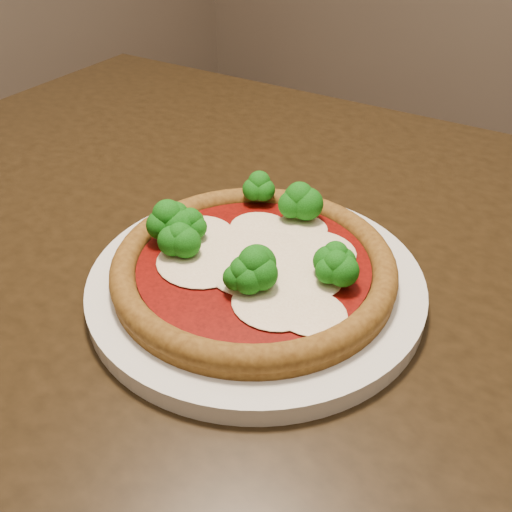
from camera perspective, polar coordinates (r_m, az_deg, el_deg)
The scene contains 3 objects.
dining_table at distance 0.66m, azimuth -3.05°, elevation -5.53°, with size 1.16×0.98×0.75m.
plate at distance 0.53m, azimuth 0.00°, elevation -2.72°, with size 0.31×0.31×0.02m, color silver.
pizza at distance 0.52m, azimuth -0.41°, elevation -0.23°, with size 0.26×0.26×0.06m.
Camera 1 is at (0.13, -0.41, 1.09)m, focal length 40.00 mm.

